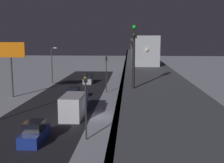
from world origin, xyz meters
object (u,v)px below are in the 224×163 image
(commercial_billboard, at_px, (10,55))
(subway_train, at_px, (137,44))
(rail_signal, at_px, (134,45))
(sedan_blue, at_px, (34,133))
(traffic_light_near, at_px, (86,96))
(traffic_light_mid, at_px, (106,69))
(sedan_green, at_px, (74,94))
(box_truck, at_px, (75,105))
(sedan_silver, at_px, (88,80))

(commercial_billboard, bearing_deg, subway_train, -131.10)
(rail_signal, xyz_separation_m, sedan_blue, (8.97, -6.95, -8.33))
(traffic_light_near, height_order, traffic_light_mid, same)
(subway_train, height_order, sedan_green, subway_train)
(box_truck, distance_m, commercial_billboard, 16.94)
(box_truck, relative_size, traffic_light_mid, 1.16)
(sedan_silver, xyz_separation_m, commercial_billboard, (10.30, 14.81, 6.04))
(box_truck, distance_m, traffic_light_near, 9.02)
(subway_train, bearing_deg, commercial_billboard, 48.90)
(subway_train, bearing_deg, traffic_light_near, 82.09)
(rail_signal, bearing_deg, commercial_billboard, -53.67)
(traffic_light_mid, bearing_deg, subway_train, -107.01)
(traffic_light_mid, bearing_deg, sedan_silver, -65.05)
(subway_train, height_order, sedan_silver, subway_train)
(rail_signal, height_order, traffic_light_near, rail_signal)
(sedan_silver, distance_m, box_truck, 25.16)
(sedan_silver, height_order, commercial_billboard, commercial_billboard)
(sedan_blue, height_order, sedan_green, same)
(rail_signal, height_order, traffic_light_mid, rail_signal)
(subway_train, xyz_separation_m, sedan_blue, (10.58, 43.20, -7.39))
(sedan_silver, height_order, box_truck, box_truck)
(subway_train, relative_size, sedan_silver, 17.97)
(subway_train, height_order, rail_signal, rail_signal)
(box_truck, bearing_deg, subway_train, -104.09)
(traffic_light_near, xyz_separation_m, traffic_light_mid, (0.00, -23.09, 0.00))
(subway_train, bearing_deg, box_truck, 75.91)
(sedan_blue, bearing_deg, commercial_billboard, 118.15)
(rail_signal, relative_size, sedan_green, 0.85)
(sedan_blue, relative_size, traffic_light_mid, 0.65)
(box_truck, xyz_separation_m, traffic_light_mid, (-2.70, -14.97, 2.85))
(subway_train, distance_m, sedan_silver, 15.82)
(subway_train, xyz_separation_m, sedan_green, (10.58, 25.02, -7.39))
(subway_train, height_order, sedan_blue, subway_train)
(traffic_light_near, bearing_deg, sedan_silver, -81.94)
(box_truck, height_order, traffic_light_mid, traffic_light_mid)
(subway_train, height_order, box_truck, subway_train)
(rail_signal, bearing_deg, sedan_silver, -77.66)
(subway_train, xyz_separation_m, box_truck, (8.58, 34.21, -6.84))
(traffic_light_mid, xyz_separation_m, commercial_billboard, (15.00, 4.70, 2.63))
(sedan_green, bearing_deg, traffic_light_near, -74.81)
(sedan_green, bearing_deg, sedan_silver, 90.00)
(subway_train, distance_m, sedan_blue, 45.08)
(sedan_silver, xyz_separation_m, sedan_green, (0.00, 15.88, 0.01))
(sedan_blue, xyz_separation_m, traffic_light_mid, (-4.70, -23.96, 3.40))
(traffic_light_mid, bearing_deg, sedan_green, 50.87)
(sedan_blue, relative_size, commercial_billboard, 0.47)
(sedan_blue, height_order, traffic_light_mid, traffic_light_mid)
(subway_train, bearing_deg, rail_signal, 88.16)
(rail_signal, distance_m, sedan_silver, 42.81)
(rail_signal, xyz_separation_m, sedan_green, (8.97, -25.14, -8.33))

